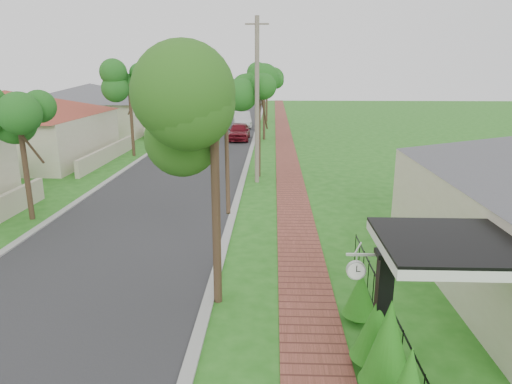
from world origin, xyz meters
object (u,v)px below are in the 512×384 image
(porch_post, at_px, (382,315))
(parked_car_white, at_px, (242,120))
(parked_car_red, at_px, (239,132))
(station_clock, at_px, (356,269))
(near_tree, at_px, (214,125))
(utility_pole, at_px, (257,101))

(porch_post, xyz_separation_m, parked_car_white, (-5.55, 39.22, -0.32))
(parked_car_red, bearing_deg, parked_car_white, 92.26)
(parked_car_white, xyz_separation_m, station_clock, (5.06, -38.82, 1.15))
(porch_post, bearing_deg, near_tree, 145.57)
(porch_post, bearing_deg, parked_car_red, 99.61)
(porch_post, distance_m, utility_pole, 16.24)
(porch_post, height_order, utility_pole, utility_pole)
(parked_car_red, distance_m, parked_car_white, 8.67)
(parked_car_white, relative_size, station_clock, 7.26)
(parked_car_red, distance_m, station_clock, 30.55)
(near_tree, bearing_deg, station_clock, -33.63)
(parked_car_red, xyz_separation_m, utility_pole, (2.07, -14.93, 3.57))
(parked_car_white, relative_size, near_tree, 0.84)
(parked_car_white, xyz_separation_m, near_tree, (1.90, -36.72, 3.83))
(parked_car_white, distance_m, station_clock, 39.16)
(parked_car_red, height_order, parked_car_white, parked_car_white)
(parked_car_red, relative_size, station_clock, 6.37)
(parked_car_white, distance_m, near_tree, 36.97)
(parked_car_red, bearing_deg, utility_pole, -82.32)
(porch_post, xyz_separation_m, near_tree, (-3.65, 2.50, 3.52))
(porch_post, distance_m, parked_car_red, 31.00)
(parked_car_white, bearing_deg, station_clock, -90.18)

